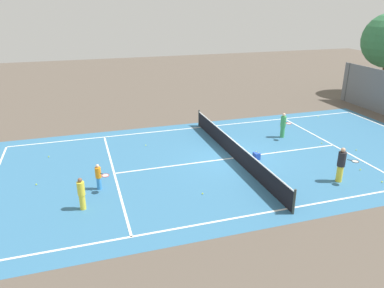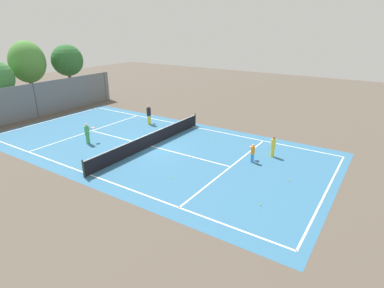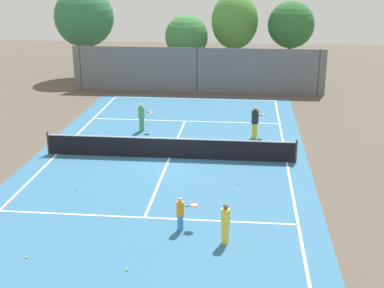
{
  "view_description": "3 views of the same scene",
  "coord_description": "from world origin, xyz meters",
  "px_view_note": "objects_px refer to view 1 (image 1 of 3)",
  "views": [
    {
      "loc": [
        16.83,
        -7.69,
        7.94
      ],
      "look_at": [
        -0.53,
        -2.2,
        0.88
      ],
      "focal_mm": 34.5,
      "sensor_mm": 36.0,
      "label": 1
    },
    {
      "loc": [
        -15.88,
        -13.95,
        8.21
      ],
      "look_at": [
        0.2,
        -3.41,
        0.82
      ],
      "focal_mm": 29.06,
      "sensor_mm": 36.0,
      "label": 2
    },
    {
      "loc": [
        3.52,
        -23.85,
        8.7
      ],
      "look_at": [
        1.23,
        -1.54,
        1.26
      ],
      "focal_mm": 50.52,
      "sensor_mm": 36.0,
      "label": 3
    }
  ],
  "objects_px": {
    "tennis_ball_6": "(146,145)",
    "tennis_ball_3": "(280,126)",
    "player_1": "(283,125)",
    "player_2": "(82,193)",
    "tennis_ball_9": "(360,170)",
    "player_0": "(341,164)",
    "tennis_ball_2": "(382,182)",
    "tennis_ball_4": "(356,150)",
    "tennis_ball_5": "(36,184)",
    "tennis_ball_7": "(203,194)",
    "tennis_ball_11": "(49,157)",
    "tennis_ball_10": "(318,117)",
    "tennis_ball_0": "(322,143)",
    "player_3": "(99,176)",
    "ball_crate": "(257,156)"
  },
  "relations": [
    {
      "from": "tennis_ball_10",
      "to": "tennis_ball_3",
      "type": "bearing_deg",
      "value": -74.23
    },
    {
      "from": "tennis_ball_7",
      "to": "tennis_ball_3",
      "type": "bearing_deg",
      "value": 132.1
    },
    {
      "from": "tennis_ball_5",
      "to": "tennis_ball_9",
      "type": "bearing_deg",
      "value": 78.29
    },
    {
      "from": "tennis_ball_3",
      "to": "tennis_ball_5",
      "type": "distance_m",
      "value": 15.78
    },
    {
      "from": "tennis_ball_3",
      "to": "tennis_ball_5",
      "type": "relative_size",
      "value": 1.0
    },
    {
      "from": "tennis_ball_10",
      "to": "tennis_ball_5",
      "type": "bearing_deg",
      "value": -74.48
    },
    {
      "from": "player_1",
      "to": "tennis_ball_4",
      "type": "relative_size",
      "value": 23.64
    },
    {
      "from": "tennis_ball_11",
      "to": "player_0",
      "type": "bearing_deg",
      "value": 61.43
    },
    {
      "from": "player_3",
      "to": "tennis_ball_6",
      "type": "height_order",
      "value": "player_3"
    },
    {
      "from": "player_0",
      "to": "tennis_ball_5",
      "type": "bearing_deg",
      "value": -106.0
    },
    {
      "from": "tennis_ball_3",
      "to": "tennis_ball_0",
      "type": "bearing_deg",
      "value": 10.4
    },
    {
      "from": "player_1",
      "to": "player_3",
      "type": "height_order",
      "value": "player_1"
    },
    {
      "from": "player_0",
      "to": "tennis_ball_0",
      "type": "xyz_separation_m",
      "value": [
        -4.46,
        2.26,
        -0.84
      ]
    },
    {
      "from": "player_0",
      "to": "player_1",
      "type": "xyz_separation_m",
      "value": [
        -6.17,
        0.6,
        -0.07
      ]
    },
    {
      "from": "player_3",
      "to": "tennis_ball_4",
      "type": "distance_m",
      "value": 14.31
    },
    {
      "from": "player_0",
      "to": "player_3",
      "type": "distance_m",
      "value": 11.14
    },
    {
      "from": "tennis_ball_4",
      "to": "tennis_ball_11",
      "type": "height_order",
      "value": "same"
    },
    {
      "from": "player_2",
      "to": "tennis_ball_2",
      "type": "distance_m",
      "value": 13.61
    },
    {
      "from": "player_0",
      "to": "tennis_ball_2",
      "type": "height_order",
      "value": "player_0"
    },
    {
      "from": "player_0",
      "to": "tennis_ball_6",
      "type": "height_order",
      "value": "player_0"
    },
    {
      "from": "player_1",
      "to": "tennis_ball_3",
      "type": "xyz_separation_m",
      "value": [
        -1.94,
        1.0,
        -0.77
      ]
    },
    {
      "from": "tennis_ball_6",
      "to": "tennis_ball_3",
      "type": "bearing_deg",
      "value": 95.04
    },
    {
      "from": "tennis_ball_10",
      "to": "tennis_ball_2",
      "type": "bearing_deg",
      "value": -19.41
    },
    {
      "from": "tennis_ball_4",
      "to": "tennis_ball_5",
      "type": "bearing_deg",
      "value": -93.26
    },
    {
      "from": "player_0",
      "to": "tennis_ball_0",
      "type": "relative_size",
      "value": 25.79
    },
    {
      "from": "ball_crate",
      "to": "tennis_ball_2",
      "type": "distance_m",
      "value": 6.12
    },
    {
      "from": "tennis_ball_4",
      "to": "tennis_ball_3",
      "type": "bearing_deg",
      "value": -160.06
    },
    {
      "from": "player_3",
      "to": "tennis_ball_3",
      "type": "height_order",
      "value": "player_3"
    },
    {
      "from": "player_0",
      "to": "tennis_ball_5",
      "type": "relative_size",
      "value": 25.79
    },
    {
      "from": "tennis_ball_9",
      "to": "tennis_ball_11",
      "type": "height_order",
      "value": "same"
    },
    {
      "from": "tennis_ball_6",
      "to": "tennis_ball_11",
      "type": "height_order",
      "value": "same"
    },
    {
      "from": "tennis_ball_3",
      "to": "tennis_ball_7",
      "type": "bearing_deg",
      "value": -47.9
    },
    {
      "from": "tennis_ball_0",
      "to": "tennis_ball_7",
      "type": "relative_size",
      "value": 1.0
    },
    {
      "from": "tennis_ball_7",
      "to": "tennis_ball_11",
      "type": "distance_m",
      "value": 9.27
    },
    {
      "from": "player_0",
      "to": "player_1",
      "type": "distance_m",
      "value": 6.2
    },
    {
      "from": "player_2",
      "to": "tennis_ball_2",
      "type": "bearing_deg",
      "value": 82.5
    },
    {
      "from": "player_2",
      "to": "tennis_ball_0",
      "type": "xyz_separation_m",
      "value": [
        -3.4,
        13.88,
        -0.69
      ]
    },
    {
      "from": "player_1",
      "to": "tennis_ball_9",
      "type": "height_order",
      "value": "player_1"
    },
    {
      "from": "tennis_ball_4",
      "to": "tennis_ball_10",
      "type": "distance_m",
      "value": 6.51
    },
    {
      "from": "tennis_ball_2",
      "to": "tennis_ball_11",
      "type": "xyz_separation_m",
      "value": [
        -7.91,
        -15.07,
        0.0
      ]
    },
    {
      "from": "player_1",
      "to": "tennis_ball_11",
      "type": "relative_size",
      "value": 23.64
    },
    {
      "from": "tennis_ball_0",
      "to": "tennis_ball_4",
      "type": "height_order",
      "value": "same"
    },
    {
      "from": "player_3",
      "to": "tennis_ball_0",
      "type": "xyz_separation_m",
      "value": [
        -1.85,
        13.09,
        -0.61
      ]
    },
    {
      "from": "tennis_ball_3",
      "to": "tennis_ball_4",
      "type": "distance_m",
      "value": 5.51
    },
    {
      "from": "tennis_ball_5",
      "to": "tennis_ball_9",
      "type": "relative_size",
      "value": 1.0
    },
    {
      "from": "tennis_ball_5",
      "to": "tennis_ball_9",
      "type": "xyz_separation_m",
      "value": [
        3.2,
        15.45,
        0.0
      ]
    },
    {
      "from": "tennis_ball_2",
      "to": "tennis_ball_3",
      "type": "bearing_deg",
      "value": -178.25
    },
    {
      "from": "player_1",
      "to": "player_2",
      "type": "distance_m",
      "value": 13.23
    },
    {
      "from": "tennis_ball_9",
      "to": "player_0",
      "type": "bearing_deg",
      "value": -69.16
    },
    {
      "from": "player_0",
      "to": "ball_crate",
      "type": "relative_size",
      "value": 4.0
    }
  ]
}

